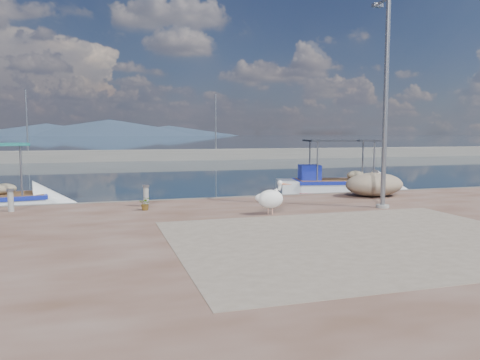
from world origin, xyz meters
name	(u,v)px	position (x,y,z in m)	size (l,w,h in m)	color
ground	(277,236)	(0.00, 0.00, 0.00)	(1400.00, 1400.00, 0.00)	#162635
quay	(404,294)	(0.00, -6.00, 0.25)	(44.00, 22.00, 0.50)	#503223
quay_patch	(362,239)	(1.00, -3.00, 0.50)	(9.00, 7.00, 0.01)	gray
breakwater	(146,155)	(0.00, 40.00, 0.60)	(120.00, 2.20, 7.50)	gray
mountains	(105,129)	(4.39, 650.00, 9.51)	(370.00, 280.00, 22.00)	#28384C
boat_right	(339,187)	(6.88, 8.82, 0.25)	(6.86, 3.45, 3.15)	white
pelican	(271,198)	(0.11, 0.82, 1.01)	(1.13, 0.71, 1.07)	tan
lamp_post	(385,110)	(4.23, 1.03, 3.80)	(0.44, 0.96, 7.00)	gray
bollard_near	(146,195)	(-3.45, 3.67, 0.90)	(0.24, 0.24, 0.74)	gray
bollard_far	(11,199)	(-7.75, 3.76, 0.90)	(0.24, 0.24, 0.73)	gray
potted_plant	(146,203)	(-3.55, 2.79, 0.72)	(0.40, 0.35, 0.44)	#33722D
net_pile_c	(374,185)	(5.58, 3.62, 0.97)	(2.41, 1.72, 0.95)	tan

